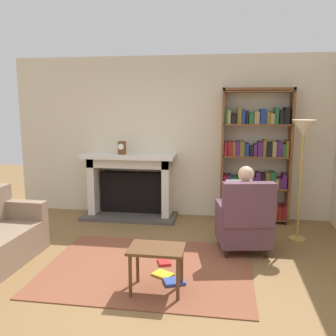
# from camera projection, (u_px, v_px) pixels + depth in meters

# --- Properties ---
(ground) EXTENTS (14.00, 14.00, 0.00)m
(ground) POSITION_uv_depth(u_px,v_px,m) (142.00, 281.00, 4.02)
(ground) COLOR brown
(back_wall) EXTENTS (5.60, 0.10, 2.70)m
(back_wall) POSITION_uv_depth(u_px,v_px,m) (174.00, 137.00, 6.27)
(back_wall) COLOR beige
(back_wall) RESTS_ON ground
(area_rug) EXTENTS (2.40, 1.80, 0.01)m
(area_rug) POSITION_uv_depth(u_px,v_px,m) (148.00, 268.00, 4.31)
(area_rug) COLOR brown
(area_rug) RESTS_ON ground
(fireplace) EXTENTS (1.59, 0.64, 1.09)m
(fireplace) POSITION_uv_depth(u_px,v_px,m) (131.00, 183.00, 6.27)
(fireplace) COLOR #4C4742
(fireplace) RESTS_ON ground
(mantel_clock) EXTENTS (0.14, 0.14, 0.21)m
(mantel_clock) POSITION_uv_depth(u_px,v_px,m) (122.00, 148.00, 6.08)
(mantel_clock) COLOR brown
(mantel_clock) RESTS_ON fireplace
(bookshelf) EXTENTS (1.10, 0.32, 2.16)m
(bookshelf) POSITION_uv_depth(u_px,v_px,m) (256.00, 159.00, 5.91)
(bookshelf) COLOR brown
(bookshelf) RESTS_ON ground
(armchair_reading) EXTENTS (0.75, 0.73, 0.97)m
(armchair_reading) POSITION_uv_depth(u_px,v_px,m) (245.00, 221.00, 4.71)
(armchair_reading) COLOR #331E14
(armchair_reading) RESTS_ON ground
(seated_reader) EXTENTS (0.42, 0.58, 1.14)m
(seated_reader) POSITION_uv_depth(u_px,v_px,m) (243.00, 204.00, 4.79)
(seated_reader) COLOR silver
(seated_reader) RESTS_ON ground
(side_table) EXTENTS (0.56, 0.39, 0.48)m
(side_table) POSITION_uv_depth(u_px,v_px,m) (157.00, 255.00, 3.72)
(side_table) COLOR brown
(side_table) RESTS_ON ground
(scattered_books) EXTENTS (0.42, 0.70, 0.03)m
(scattered_books) POSITION_uv_depth(u_px,v_px,m) (168.00, 273.00, 4.13)
(scattered_books) COLOR red
(scattered_books) RESTS_ON area_rug
(floor_lamp) EXTENTS (0.32, 0.32, 1.70)m
(floor_lamp) POSITION_uv_depth(u_px,v_px,m) (303.00, 139.00, 4.98)
(floor_lamp) COLOR #B7933F
(floor_lamp) RESTS_ON ground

